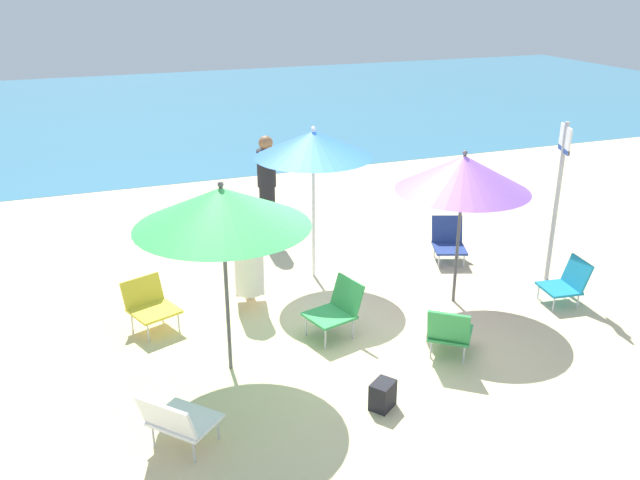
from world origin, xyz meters
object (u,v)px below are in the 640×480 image
at_px(umbrella_green, 222,207).
at_px(beach_chair_e, 450,331).
at_px(person_a, 249,272).
at_px(beach_bag, 383,395).
at_px(warning_sign, 559,183).
at_px(umbrella_purple, 463,173).
at_px(beach_chair_d, 448,240).
at_px(beach_chair_f, 567,282).
at_px(person_b, 267,187).
at_px(beach_chair_c, 177,419).
at_px(beach_chair_b, 149,303).
at_px(beach_chair_a, 337,307).
at_px(umbrella_blue, 313,144).

xyz_separation_m(umbrella_green, beach_chair_e, (2.26, -0.61, -1.47)).
xyz_separation_m(person_a, beach_bag, (0.65, -2.43, -0.35)).
bearing_deg(warning_sign, umbrella_green, -148.87).
relative_size(umbrella_green, beach_chair_e, 2.82).
xyz_separation_m(umbrella_purple, beach_bag, (-1.82, -1.73, -1.54)).
xyz_separation_m(beach_chair_d, warning_sign, (0.90, -1.09, 1.07)).
distance_m(umbrella_purple, beach_chair_f, 1.97).
height_order(umbrella_green, beach_chair_f, umbrella_green).
distance_m(person_b, beach_bag, 4.71).
bearing_deg(umbrella_green, person_a, 66.07).
bearing_deg(beach_chair_c, umbrella_green, 15.11).
bearing_deg(beach_chair_c, beach_chair_f, -29.31).
relative_size(beach_chair_e, beach_chair_f, 1.27).
bearing_deg(beach_chair_c, umbrella_purple, -17.98).
xyz_separation_m(umbrella_purple, beach_chair_b, (-3.68, 0.65, -1.37)).
bearing_deg(beach_bag, beach_chair_f, 21.06).
distance_m(umbrella_purple, beach_chair_a, 2.18).
distance_m(beach_chair_c, warning_sign, 5.66).
bearing_deg(person_b, umbrella_blue, -80.29).
bearing_deg(person_b, beach_chair_e, -75.37).
height_order(beach_chair_a, beach_chair_e, beach_chair_a).
distance_m(beach_chair_b, warning_sign, 5.33).
bearing_deg(beach_chair_a, beach_chair_e, 121.96).
xyz_separation_m(beach_chair_b, person_b, (2.10, 2.27, 0.53)).
xyz_separation_m(warning_sign, beach_bag, (-3.34, -1.85, -1.23)).
bearing_deg(person_a, umbrella_green, 168.37).
distance_m(beach_chair_e, beach_chair_f, 2.13).
distance_m(umbrella_purple, beach_bag, 2.94).
distance_m(umbrella_green, beach_chair_b, 2.01).
distance_m(umbrella_green, umbrella_blue, 2.48).
bearing_deg(beach_chair_e, person_a, 80.85).
bearing_deg(beach_chair_a, warning_sign, 171.44).
distance_m(beach_chair_c, person_b, 5.11).
xyz_separation_m(beach_chair_b, beach_chair_f, (4.97, -1.19, -0.02)).
distance_m(person_a, warning_sign, 4.12).
bearing_deg(beach_bag, umbrella_blue, 82.21).
distance_m(person_a, beach_bag, 2.54).
height_order(beach_chair_e, beach_bag, beach_chair_e).
bearing_deg(umbrella_green, warning_sign, 8.25).
bearing_deg(beach_chair_d, beach_chair_c, -36.42).
bearing_deg(umbrella_purple, person_a, 164.06).
bearing_deg(beach_chair_d, beach_chair_e, -10.11).
distance_m(beach_chair_a, person_a, 1.25).
bearing_deg(umbrella_purple, beach_chair_a, -170.81).
distance_m(umbrella_green, beach_bag, 2.36).
bearing_deg(beach_chair_b, umbrella_green, 8.06).
bearing_deg(beach_chair_a, beach_chair_d, -162.94).
height_order(beach_chair_c, beach_bag, beach_chair_c).
bearing_deg(beach_bag, beach_chair_b, 127.99).
bearing_deg(beach_chair_c, beach_chair_e, -32.10).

